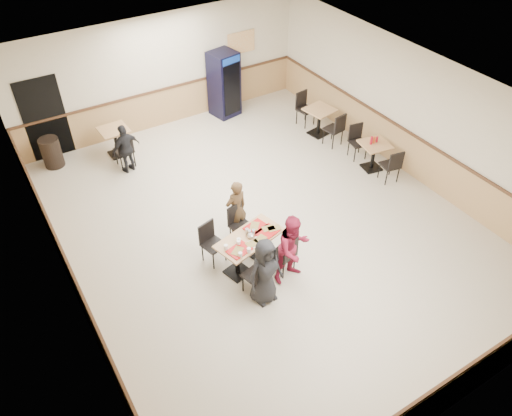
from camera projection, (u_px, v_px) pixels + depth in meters
ground at (263, 223)px, 10.71m from camera, size 10.00×10.00×0.00m
room_shell at (269, 126)px, 12.71m from camera, size 10.00×10.00×10.00m
main_table at (250, 246)px, 9.50m from camera, size 1.43×0.95×0.70m
main_chairs at (248, 248)px, 9.49m from camera, size 1.50×1.77×0.89m
diner_woman_left at (265, 271)px, 8.70m from camera, size 0.72×0.50×1.39m
diner_woman_right at (293, 249)px, 9.09m from camera, size 0.75×0.61×1.46m
diner_man_opposite at (236, 209)px, 10.03m from camera, size 0.52×0.37×1.34m
lone_diner at (126, 149)px, 11.81m from camera, size 0.79×0.47×1.25m
tabletop_clutter at (253, 237)px, 9.32m from camera, size 1.24×0.78×0.12m
side_table_near at (374, 152)px, 11.98m from camera, size 0.76×0.76×0.70m
side_table_near_chair_south at (390, 164)px, 11.63m from camera, size 0.48×0.48×0.89m
side_table_near_chair_north at (358, 142)px, 12.36m from camera, size 0.48×0.48×0.89m
side_table_far at (319, 118)px, 13.18m from camera, size 0.80×0.80×0.75m
side_table_far_chair_south at (333, 128)px, 12.81m from camera, size 0.50×0.50×0.95m
side_table_far_chair_north at (306, 109)px, 13.59m from camera, size 0.50×0.50×0.95m
condiment_caddy at (374, 140)px, 11.79m from camera, size 0.23×0.06×0.20m
back_table at (115, 138)px, 12.44m from camera, size 0.71×0.71×0.73m
back_table_chair_lone at (124, 150)px, 12.07m from camera, size 0.45×0.45×0.93m
pepsi_cooler at (224, 84)px, 13.77m from camera, size 0.80×0.81×1.82m
trash_bin at (52, 152)px, 12.13m from camera, size 0.48×0.48×0.75m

